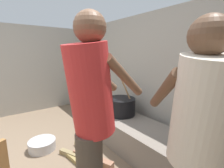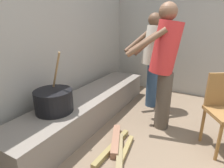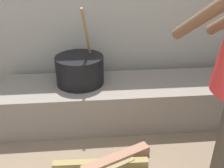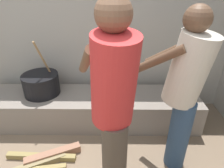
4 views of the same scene
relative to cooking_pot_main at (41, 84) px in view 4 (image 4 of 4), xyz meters
The scene contains 6 objects.
block_enclosure_rear 0.67m from the cooking_pot_main, 73.21° to the left, with size 5.02×0.20×1.97m, color #9E998E.
hearth_ledge 0.71m from the cooking_pot_main, ahead, with size 2.76×0.60×0.40m, color slate.
cooking_pot_main is the anchor object (origin of this frame).
cook_in_red_shirt 1.45m from the cooking_pot_main, 48.64° to the right, with size 0.50×0.74×1.65m.
cook_in_cream_shirt 1.72m from the cooking_pot_main, 25.04° to the right, with size 0.71×0.64×1.56m.
firewood_pile 0.92m from the cooking_pot_main, 75.35° to the right, with size 0.78×0.44×0.09m.
Camera 4 is at (0.78, -0.39, 1.71)m, focal length 31.40 mm.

